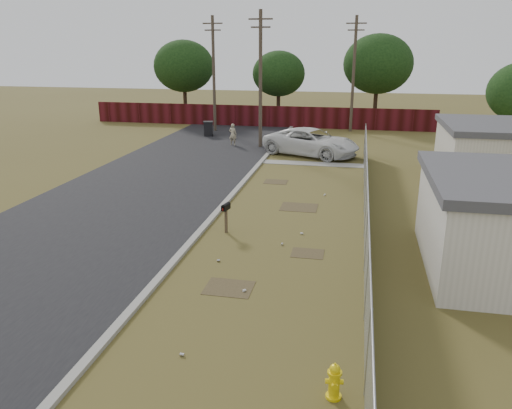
% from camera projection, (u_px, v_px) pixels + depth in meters
% --- Properties ---
extents(ground, '(120.00, 120.00, 0.00)m').
position_uv_depth(ground, '(282.00, 231.00, 19.14)').
color(ground, brown).
rests_on(ground, ground).
extents(street, '(15.10, 60.00, 0.12)m').
position_uv_depth(street, '(185.00, 172.00, 27.94)').
color(street, black).
rests_on(street, ground).
extents(chainlink_fence, '(0.10, 27.06, 2.02)m').
position_uv_depth(chainlink_fence, '(366.00, 208.00, 19.26)').
color(chainlink_fence, gray).
rests_on(chainlink_fence, ground).
extents(privacy_fence, '(30.00, 0.12, 1.80)m').
position_uv_depth(privacy_fence, '(258.00, 116.00, 43.33)').
color(privacy_fence, '#4E1017').
rests_on(privacy_fence, ground).
extents(utility_poles, '(12.60, 8.24, 9.00)m').
position_uv_depth(utility_poles, '(277.00, 74.00, 37.69)').
color(utility_poles, brown).
rests_on(utility_poles, ground).
extents(horizon_trees, '(33.32, 31.94, 7.78)m').
position_uv_depth(horizon_trees, '(339.00, 74.00, 39.54)').
color(horizon_trees, '#382819').
rests_on(horizon_trees, ground).
extents(fire_hydrant, '(0.37, 0.38, 0.81)m').
position_uv_depth(fire_hydrant, '(334.00, 382.00, 9.97)').
color(fire_hydrant, yellow).
rests_on(fire_hydrant, ground).
extents(mailbox, '(0.26, 0.51, 1.17)m').
position_uv_depth(mailbox, '(226.00, 209.00, 18.68)').
color(mailbox, brown).
rests_on(mailbox, ground).
extents(pickup_truck, '(6.77, 4.99, 1.71)m').
position_uv_depth(pickup_truck, '(311.00, 142.00, 31.98)').
color(pickup_truck, silver).
rests_on(pickup_truck, ground).
extents(pedestrian, '(0.61, 0.45, 1.54)m').
position_uv_depth(pedestrian, '(233.00, 134.00, 35.21)').
color(pedestrian, tan).
rests_on(pedestrian, ground).
extents(trash_bin, '(0.92, 0.91, 1.14)m').
position_uv_depth(trash_bin, '(208.00, 128.00, 38.87)').
color(trash_bin, black).
rests_on(trash_bin, ground).
extents(scattered_litter, '(2.99, 13.61, 0.07)m').
position_uv_depth(scattered_litter, '(269.00, 252.00, 17.05)').
color(scattered_litter, silver).
rests_on(scattered_litter, ground).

